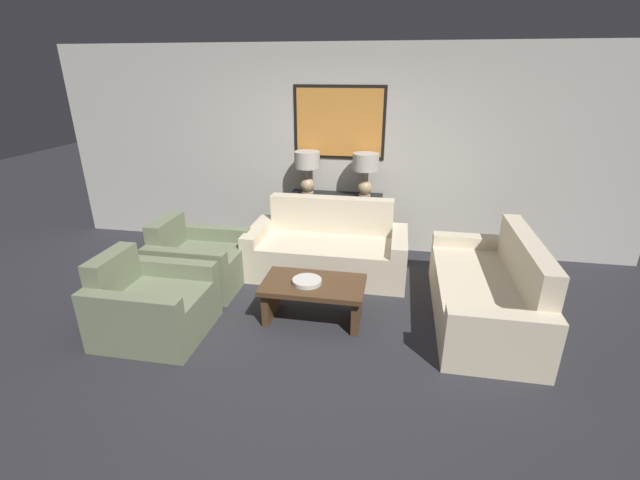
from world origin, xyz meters
The scene contains 11 objects.
ground_plane centered at (0.00, 0.00, 0.00)m, with size 20.00×20.00×0.00m, color #28282D.
back_wall centered at (0.00, 2.42, 1.33)m, with size 7.72×0.12×2.65m.
console_table centered at (0.00, 2.14, 0.40)m, with size 1.21×0.39×0.81m.
table_lamp_left centered at (-0.38, 2.14, 1.18)m, with size 0.33×0.33×0.56m.
table_lamp_right centered at (0.38, 2.14, 1.18)m, with size 0.33×0.33×0.56m.
couch_by_back_wall centered at (0.00, 1.51, 0.29)m, with size 1.89×0.88×0.87m.
couch_by_side centered at (1.73, 0.74, 0.29)m, with size 0.88×1.89×0.87m.
coffee_table centered at (0.04, 0.42, 0.29)m, with size 1.00×0.57×0.41m.
decorative_bowl centered at (-0.02, 0.39, 0.43)m, with size 0.29×0.29×0.04m.
armchair_near_back_wall centered at (-1.41, 0.91, 0.28)m, with size 0.93×0.87×0.79m.
armchair_near_camera centered at (-1.41, -0.07, 0.28)m, with size 0.93×0.87×0.79m.
Camera 1 is at (0.77, -3.21, 2.35)m, focal length 24.00 mm.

